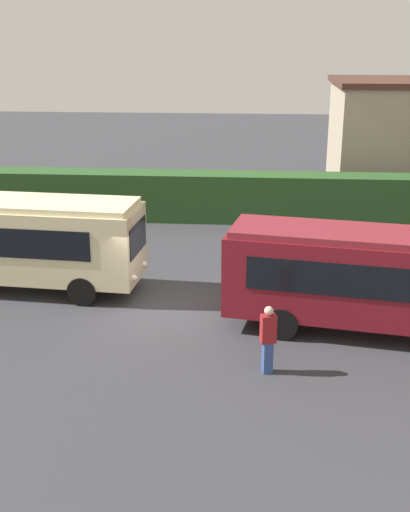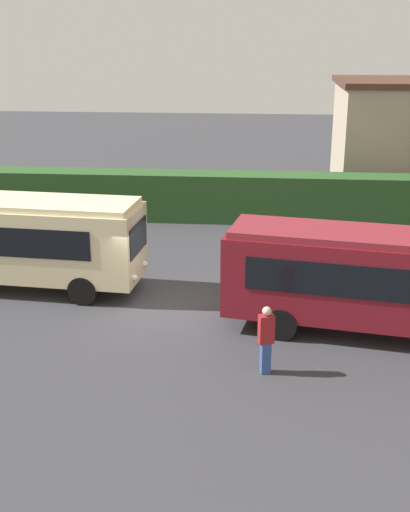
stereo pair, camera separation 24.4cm
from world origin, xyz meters
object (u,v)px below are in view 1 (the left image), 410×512
Objects in this scene: bus_cream at (17,238)px; bus_maroon at (389,278)px; person_center at (268,337)px; person_left at (11,229)px.

bus_cream reaches higher than bus_maroon.
bus_maroon reaches higher than person_center.
person_center is at bearing -27.72° from bus_cream.
person_left is 14.20m from person_center.
bus_maroon is at bearing -8.66° from bus_cream.
bus_cream is 4.82× the size of person_left.
bus_maroon is 4.51m from person_center.
person_center is (8.72, -5.53, -0.84)m from bus_cream.
person_center is (10.49, -9.57, 0.05)m from person_left.
bus_cream is at bearing 40.52° from person_center.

